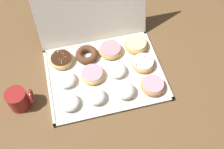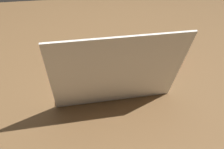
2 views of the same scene
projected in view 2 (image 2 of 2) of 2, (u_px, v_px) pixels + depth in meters
The scene contains 16 objects.
ground_plane at pixel (107, 75), 1.23m from camera, with size 3.00×3.00×0.00m, color brown.
donut_box at pixel (107, 74), 1.23m from camera, with size 0.53×0.41×0.01m.
box_lid_open at pixel (118, 74), 0.90m from camera, with size 0.53×0.41×0.01m, color silver.
powdered_filled_donut_0 at pixel (134, 56), 1.34m from camera, with size 0.09×0.09×0.04m.
powdered_filled_donut_1 at pixel (115, 58), 1.32m from camera, with size 0.08×0.08×0.04m.
powdered_filled_donut_2 at pixel (93, 60), 1.30m from camera, with size 0.09×0.09×0.05m.
pink_frosted_donut_3 at pixel (70, 62), 1.28m from camera, with size 0.11×0.11×0.04m.
powdered_filled_donut_4 at pixel (139, 67), 1.24m from camera, with size 0.09×0.09×0.04m.
pink_frosted_donut_5 at pixel (117, 70), 1.22m from camera, with size 0.11×0.11×0.04m.
powdered_filled_donut_6 at pixel (96, 71), 1.21m from camera, with size 0.09×0.09×0.04m.
sprinkle_donut_7 at pixel (72, 75), 1.18m from camera, with size 0.11×0.11×0.04m.
sprinkle_donut_8 at pixel (146, 79), 1.15m from camera, with size 0.11×0.11×0.04m.
chocolate_cake_ring_donut_9 at pixel (123, 83), 1.13m from camera, with size 0.11×0.11×0.03m.
pink_frosted_donut_10 at pixel (100, 85), 1.11m from camera, with size 0.12×0.12×0.04m.
glazed_ring_donut_11 at pixel (73, 88), 1.09m from camera, with size 0.12×0.12×0.04m.
coffee_mug at pixel (171, 55), 1.31m from camera, with size 0.11×0.09×0.09m.
Camera 2 is at (0.16, 1.00, 0.70)m, focal length 35.90 mm.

